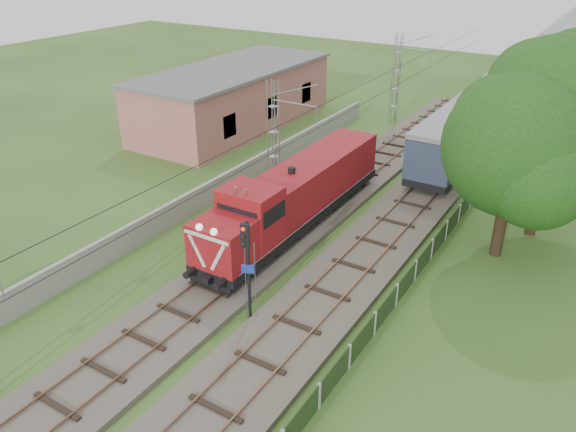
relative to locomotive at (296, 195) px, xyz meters
The scene contains 12 objects.
ground 9.92m from the locomotive, 90.00° to the right, with size 140.00×140.00×0.00m, color #30521E.
track_main 3.33m from the locomotive, 90.00° to the right, with size 4.20×70.00×0.45m.
track_side 11.64m from the locomotive, 64.15° to the left, with size 4.20×80.00×0.45m.
catenary 4.20m from the locomotive, 141.78° to the left, with size 3.31×70.00×8.00m.
boundary_wall 7.05m from the locomotive, 160.35° to the left, with size 0.25×40.00×1.50m, color #9E9E99.
station_building 20.74m from the locomotive, 136.32° to the left, with size 8.40×20.40×5.22m.
fence 10.54m from the locomotive, 39.86° to the right, with size 0.12×32.00×1.20m.
locomotive is the anchor object (origin of this frame).
coach_rake 65.72m from the locomotive, 85.64° to the left, with size 3.09×115.34×3.57m.
signal_post 9.38m from the locomotive, 72.02° to the right, with size 0.54×0.44×5.12m.
tree_a 12.06m from the locomotive, 16.03° to the left, with size 7.62×7.26×9.88m.
tree_b 14.64m from the locomotive, 28.71° to the left, with size 8.70×8.29×11.28m.
Camera 1 is at (15.07, -15.63, 15.74)m, focal length 35.00 mm.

